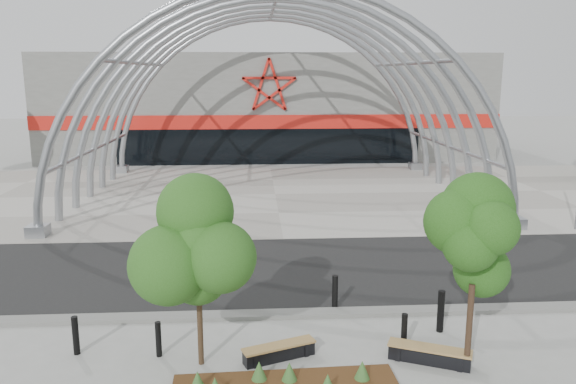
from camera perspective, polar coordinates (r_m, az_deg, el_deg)
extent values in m
plane|color=gray|center=(16.11, 0.89, -12.10)|extent=(140.00, 140.00, 0.00)
cube|color=black|center=(19.34, 0.09, -7.84)|extent=(140.00, 7.00, 0.02)
cube|color=#9A948B|center=(30.88, -1.31, -0.24)|extent=(60.00, 17.00, 0.04)
cube|color=slate|center=(15.86, 0.97, -12.27)|extent=(60.00, 0.50, 0.12)
cube|color=slate|center=(48.24, -2.18, 8.95)|extent=(34.00, 15.00, 8.00)
cube|color=black|center=(41.06, -1.90, 4.63)|extent=(22.00, 0.25, 2.60)
cube|color=red|center=(40.87, -1.91, 7.14)|extent=(34.00, 0.30, 1.00)
torus|color=#95999E|center=(23.62, -0.60, -4.15)|extent=(20.36, 0.36, 20.36)
torus|color=#95999E|center=(26.03, -0.88, -2.62)|extent=(20.36, 0.36, 20.36)
torus|color=#95999E|center=(28.45, -1.11, -1.35)|extent=(20.36, 0.36, 20.36)
torus|color=#95999E|center=(30.89, -1.31, -0.28)|extent=(20.36, 0.36, 20.36)
torus|color=#95999E|center=(33.33, -1.48, 0.64)|extent=(20.36, 0.36, 20.36)
torus|color=#95999E|center=(35.79, -1.62, 1.43)|extent=(20.36, 0.36, 20.36)
torus|color=#95999E|center=(38.24, -1.75, 2.11)|extent=(20.36, 0.36, 20.36)
cylinder|color=#95999E|center=(32.28, 16.12, 4.45)|extent=(0.20, 15.00, 0.20)
cylinder|color=#95999E|center=(31.26, 12.02, 12.67)|extent=(0.20, 15.00, 0.20)
cylinder|color=#95999E|center=(30.37, -1.41, 18.49)|extent=(0.20, 15.00, 0.20)
cylinder|color=#95999E|center=(30.74, -15.00, 12.54)|extent=(0.20, 15.00, 0.20)
cylinder|color=#95999E|center=(31.59, -19.17, 4.10)|extent=(0.20, 15.00, 0.20)
cube|color=#95999E|center=(25.14, -24.06, -3.64)|extent=(0.80, 0.80, 0.50)
cube|color=#95999E|center=(39.20, -16.54, 2.23)|extent=(0.80, 0.80, 0.50)
cube|color=#95999E|center=(26.03, 21.99, -2.95)|extent=(0.80, 0.80, 0.50)
cube|color=#95999E|center=(39.78, 12.82, 2.57)|extent=(0.80, 0.80, 0.50)
cone|color=#3D6D2E|center=(12.66, 0.14, -17.73)|extent=(0.33, 0.33, 0.42)
cone|color=#3D6D2E|center=(12.27, 4.05, -18.81)|extent=(0.33, 0.33, 0.42)
cone|color=#3D6D2E|center=(12.70, -2.96, -17.64)|extent=(0.33, 0.33, 0.42)
cone|color=#3D6D2E|center=(12.81, 7.55, -17.46)|extent=(0.33, 0.33, 0.42)
cone|color=#3D6D2E|center=(12.48, -9.17, -18.37)|extent=(0.33, 0.33, 0.42)
cylinder|color=#2F2314|center=(13.24, -8.94, -12.93)|extent=(0.13, 0.13, 2.06)
ellipsoid|color=#255117|center=(12.57, -9.21, -5.17)|extent=(1.76, 1.76, 2.25)
cylinder|color=black|center=(13.39, 17.91, -13.05)|extent=(0.14, 0.14, 2.08)
ellipsoid|color=#1B480F|center=(12.73, 18.46, -5.31)|extent=(1.72, 1.72, 2.27)
cube|color=black|center=(13.67, -0.91, -16.06)|extent=(1.72, 0.92, 0.29)
cube|color=black|center=(13.45, -3.54, -16.47)|extent=(0.23, 0.39, 0.34)
cube|color=black|center=(13.90, 1.62, -15.44)|extent=(0.23, 0.39, 0.34)
cube|color=olive|center=(13.58, -0.91, -15.32)|extent=(1.78, 0.99, 0.05)
cube|color=black|center=(13.90, 14.16, -15.90)|extent=(1.83, 1.07, 0.31)
cube|color=black|center=(13.96, 11.24, -15.50)|extent=(0.27, 0.42, 0.37)
cube|color=black|center=(13.85, 17.12, -16.05)|extent=(0.27, 0.42, 0.37)
cube|color=#9D7E48|center=(13.81, 14.20, -15.12)|extent=(1.90, 1.15, 0.06)
cylinder|color=black|center=(14.64, -20.76, -13.46)|extent=(0.15, 0.15, 0.95)
cylinder|color=black|center=(14.01, -13.02, -14.36)|extent=(0.14, 0.14, 0.86)
cylinder|color=black|center=(16.11, 4.79, -10.16)|extent=(0.16, 0.16, 1.02)
cylinder|color=black|center=(15.31, 15.26, -11.61)|extent=(0.18, 0.18, 1.11)
cylinder|color=black|center=(14.22, 11.71, -13.74)|extent=(0.15, 0.15, 0.92)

